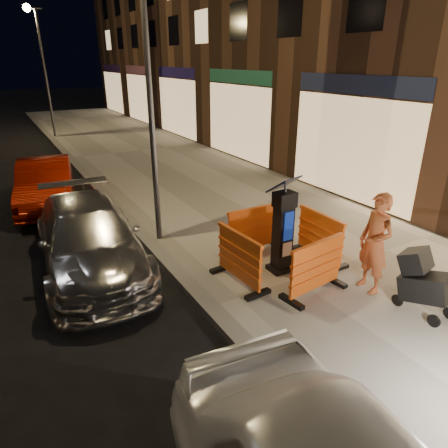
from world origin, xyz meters
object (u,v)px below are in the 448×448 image
barrier_kerbside (239,258)px  stroller (426,284)px  barrier_front (316,268)px  man (375,243)px  parking_kiosk (283,228)px  barrier_back (254,230)px  barrier_bldgside (320,237)px  car_silver (94,268)px  car_red (50,205)px

barrier_kerbside → stroller: (2.08, -2.23, 0.01)m
barrier_front → man: (0.93, -0.38, 0.40)m
barrier_kerbside → man: man is taller
parking_kiosk → barrier_front: 1.03m
barrier_kerbside → stroller: bearing=-141.0°
barrier_back → barrier_bldgside: bearing=-44.1°
barrier_front → stroller: (1.13, -1.28, 0.01)m
barrier_kerbside → man: bearing=-129.3°
stroller → barrier_kerbside: bearing=119.0°
parking_kiosk → stroller: size_ratio=1.76×
barrier_bldgside → car_silver: (-4.02, 2.16, -0.64)m
barrier_bldgside → car_red: bearing=32.6°
parking_kiosk → barrier_back: parking_kiosk is taller
parking_kiosk → man: 1.62m
parking_kiosk → barrier_back: bearing=87.9°
car_red → man: bearing=-52.4°
barrier_kerbside → car_silver: bearing=40.4°
barrier_back → car_silver: barrier_back is taller
barrier_front → car_silver: 4.42m
barrier_front → barrier_back: (0.00, 1.90, 0.00)m
barrier_bldgside → stroller: bearing=-175.5°
car_silver → man: 5.41m
barrier_front → stroller: 1.71m
barrier_front → man: man is taller
parking_kiosk → barrier_bldgside: (0.95, 0.00, -0.39)m
parking_kiosk → man: bearing=-57.1°
barrier_bldgside → man: (-0.02, -1.33, 0.40)m
barrier_front → man: bearing=-29.2°
barrier_back → barrier_bldgside: size_ratio=1.00×
barrier_back → man: man is taller
barrier_kerbside → barrier_bldgside: 1.90m
barrier_back → stroller: stroller is taller
barrier_back → barrier_kerbside: same height
barrier_back → car_red: size_ratio=0.32×
barrier_bldgside → car_red: size_ratio=0.32×
barrier_bldgside → car_red: 7.91m
barrier_back → stroller: 3.37m
barrier_bldgside → parking_kiosk: bearing=89.9°
man → stroller: 1.00m
barrier_front → barrier_kerbside: 1.34m
parking_kiosk → barrier_front: parking_kiosk is taller
barrier_back → man: 2.49m
man → car_red: bearing=-146.1°
barrier_kerbside → man: size_ratio=0.71×
car_red → stroller: stroller is taller
barrier_front → man: 1.08m
barrier_kerbside → car_red: bearing=15.4°
car_silver → barrier_bldgside: bearing=-23.8°
barrier_kerbside → car_red: (-2.35, 6.64, -0.64)m
parking_kiosk → barrier_back: 1.03m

